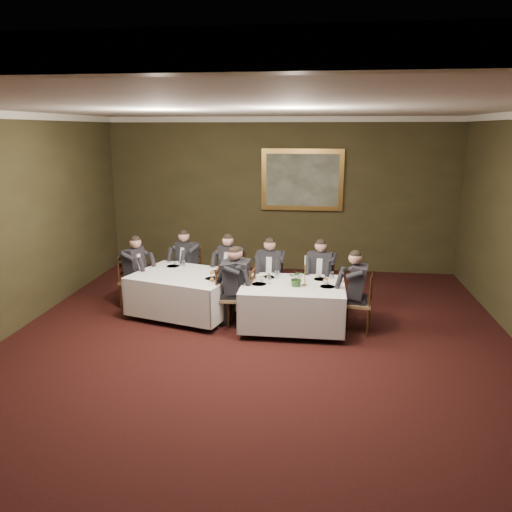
% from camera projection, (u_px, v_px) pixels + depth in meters
% --- Properties ---
extents(ground, '(10.00, 10.00, 0.00)m').
position_uv_depth(ground, '(252.00, 363.00, 7.09)').
color(ground, black).
rests_on(ground, ground).
extents(ceiling, '(8.00, 10.00, 0.10)m').
position_uv_depth(ceiling, '(252.00, 107.00, 6.23)').
color(ceiling, silver).
rests_on(ceiling, back_wall).
extents(back_wall, '(8.00, 0.10, 3.50)m').
position_uv_depth(back_wall, '(280.00, 195.00, 11.47)').
color(back_wall, '#352F1A').
rests_on(back_wall, ground).
extents(crown_molding, '(8.00, 10.00, 0.12)m').
position_uv_depth(crown_molding, '(252.00, 112.00, 6.24)').
color(crown_molding, white).
rests_on(crown_molding, back_wall).
extents(table_main, '(1.70, 1.29, 0.67)m').
position_uv_depth(table_main, '(293.00, 303.00, 8.23)').
color(table_main, black).
rests_on(table_main, ground).
extents(table_second, '(2.05, 1.76, 0.67)m').
position_uv_depth(table_second, '(185.00, 291.00, 8.82)').
color(table_second, black).
rests_on(table_second, ground).
extents(chair_main_backleft, '(0.48, 0.46, 1.00)m').
position_uv_depth(chair_main_backleft, '(270.00, 294.00, 9.16)').
color(chair_main_backleft, olive).
rests_on(chair_main_backleft, ground).
extents(diner_main_backleft, '(0.45, 0.51, 1.35)m').
position_uv_depth(diner_main_backleft, '(270.00, 283.00, 9.09)').
color(diner_main_backleft, black).
rests_on(diner_main_backleft, chair_main_backleft).
extents(chair_main_backright, '(0.52, 0.50, 1.00)m').
position_uv_depth(chair_main_backright, '(320.00, 296.00, 9.05)').
color(chair_main_backright, olive).
rests_on(chair_main_backright, ground).
extents(diner_main_backright, '(0.49, 0.55, 1.35)m').
position_uv_depth(diner_main_backright, '(320.00, 284.00, 8.98)').
color(diner_main_backright, black).
rests_on(diner_main_backright, chair_main_backright).
extents(chair_main_endleft, '(0.45, 0.47, 1.00)m').
position_uv_depth(chair_main_endleft, '(229.00, 309.00, 8.40)').
color(chair_main_endleft, olive).
rests_on(chair_main_endleft, ground).
extents(diner_main_endleft, '(0.51, 0.44, 1.35)m').
position_uv_depth(diner_main_endleft, '(229.00, 296.00, 8.34)').
color(diner_main_endleft, black).
rests_on(diner_main_endleft, chair_main_endleft).
extents(chair_main_endright, '(0.48, 0.50, 1.00)m').
position_uv_depth(chair_main_endright, '(358.00, 315.00, 8.14)').
color(chair_main_endright, olive).
rests_on(chair_main_endright, ground).
extents(diner_main_endright, '(0.53, 0.46, 1.35)m').
position_uv_depth(diner_main_endright, '(358.00, 302.00, 8.09)').
color(diner_main_endright, black).
rests_on(diner_main_endright, chair_main_endright).
extents(chair_sec_backleft, '(0.59, 0.58, 1.00)m').
position_uv_depth(chair_sec_backleft, '(189.00, 283.00, 9.84)').
color(chair_sec_backleft, olive).
rests_on(chair_sec_backleft, ground).
extents(diner_sec_backleft, '(0.58, 0.61, 1.35)m').
position_uv_depth(diner_sec_backleft, '(188.00, 272.00, 9.77)').
color(diner_sec_backleft, black).
rests_on(diner_sec_backleft, chair_sec_backleft).
extents(chair_sec_backright, '(0.58, 0.57, 1.00)m').
position_uv_depth(chair_sec_backright, '(231.00, 289.00, 9.48)').
color(chair_sec_backright, olive).
rests_on(chair_sec_backright, ground).
extents(diner_sec_backright, '(0.57, 0.61, 1.35)m').
position_uv_depth(diner_sec_backright, '(231.00, 277.00, 9.41)').
color(diner_sec_backright, black).
rests_on(diner_sec_backright, chair_sec_backright).
extents(chair_sec_endright, '(0.46, 0.48, 1.00)m').
position_uv_depth(chair_sec_endright, '(242.00, 308.00, 8.44)').
color(chair_sec_endright, olive).
rests_on(chair_sec_endright, ground).
extents(diner_sec_endright, '(0.51, 0.45, 1.35)m').
position_uv_depth(diner_sec_endright, '(241.00, 295.00, 8.39)').
color(diner_sec_endright, black).
rests_on(diner_sec_endright, chair_sec_endright).
extents(chair_sec_endleft, '(0.52, 0.53, 1.00)m').
position_uv_depth(chair_sec_endleft, '(134.00, 292.00, 9.28)').
color(chair_sec_endleft, olive).
rests_on(chair_sec_endleft, ground).
extents(diner_sec_endleft, '(0.56, 0.51, 1.35)m').
position_uv_depth(diner_sec_endleft, '(134.00, 280.00, 9.22)').
color(diner_sec_endleft, black).
rests_on(diner_sec_endleft, chair_sec_endleft).
extents(centerpiece, '(0.31, 0.29, 0.30)m').
position_uv_depth(centerpiece, '(297.00, 277.00, 8.02)').
color(centerpiece, '#2D5926').
rests_on(centerpiece, table_main).
extents(candlestick, '(0.07, 0.07, 0.51)m').
position_uv_depth(candlestick, '(305.00, 274.00, 8.07)').
color(candlestick, '#AF8F35').
rests_on(candlestick, table_main).
extents(place_setting_table_main, '(0.33, 0.31, 0.14)m').
position_uv_depth(place_setting_table_main, '(271.00, 275.00, 8.56)').
color(place_setting_table_main, white).
rests_on(place_setting_table_main, table_main).
extents(place_setting_table_second, '(0.33, 0.31, 0.14)m').
position_uv_depth(place_setting_table_second, '(176.00, 264.00, 9.26)').
color(place_setting_table_second, white).
rests_on(place_setting_table_second, table_second).
extents(painting, '(1.85, 0.09, 1.38)m').
position_uv_depth(painting, '(302.00, 180.00, 11.26)').
color(painting, gold).
rests_on(painting, back_wall).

